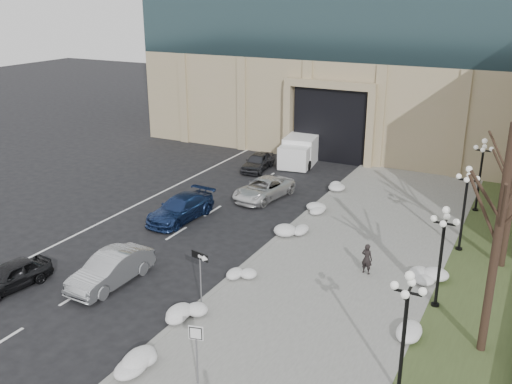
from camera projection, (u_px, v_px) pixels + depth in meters
sidewalk at (342, 269)px, 28.39m from camera, size 9.00×40.00×0.12m
curb at (262, 251)px, 30.33m from camera, size 0.30×40.00×0.14m
grass_strip at (480, 300)px, 25.57m from camera, size 4.00×40.00×0.10m
car_a at (11, 276)px, 26.49m from camera, size 2.09×4.01×1.30m
car_b at (111, 269)px, 26.84m from camera, size 1.79×4.73×1.54m
car_c at (181, 208)px, 34.49m from camera, size 2.40×5.18×1.47m
car_d at (264, 189)px, 38.05m from camera, size 3.06×5.23×1.37m
car_e at (258, 162)px, 44.15m from camera, size 1.98×4.13×1.36m
pedestrian at (367, 259)px, 27.62m from camera, size 0.63×0.47×1.55m
box_truck at (303, 148)px, 46.49m from camera, size 3.33×7.12×2.17m
one_way_sign at (202, 264)px, 24.24m from camera, size 0.98×0.38×2.65m
keep_sign at (196, 343)px, 19.46m from camera, size 0.52×0.17×2.44m
snow_clump_b at (139, 365)px, 20.71m from camera, size 1.10×1.60×0.36m
snow_clump_c at (185, 314)px, 23.97m from camera, size 1.10×1.60×0.36m
snow_clump_d at (245, 272)px, 27.58m from camera, size 1.10×1.60×0.36m
snow_clump_e at (291, 233)px, 32.10m from camera, size 1.10×1.60×0.36m
snow_clump_f at (312, 209)px, 35.54m from camera, size 1.10×1.60×0.36m
snow_clump_g at (335, 189)px, 39.24m from camera, size 1.10×1.60×0.36m
snow_clump_i at (405, 332)px, 22.76m from camera, size 1.10×1.60×0.36m
snow_clump_j at (426, 276)px, 27.17m from camera, size 1.10×1.60×0.36m
lamppost_a at (406, 318)px, 18.60m from camera, size 1.18×1.18×4.76m
lamppost_b at (442, 244)px, 24.05m from camera, size 1.18×1.18×4.76m
lamppost_c at (465, 197)px, 29.50m from camera, size 1.18×1.18×4.76m
lamppost_d at (481, 165)px, 34.94m from camera, size 1.18×1.18×4.76m
tree_near at (502, 211)px, 20.09m from camera, size 3.20×3.20×9.00m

